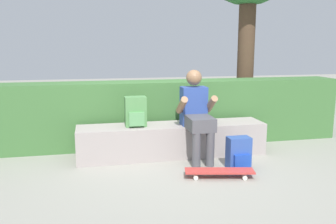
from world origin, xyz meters
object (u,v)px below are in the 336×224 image
Objects in this scene: skateboard_near_person at (219,171)px; backpack_on_bench at (136,112)px; person_skater at (197,112)px; bench_main at (172,140)px; backpack_on_ground at (239,153)px.

skateboard_near_person is 2.06× the size of backpack_on_bench.
person_skater reaches higher than skateboard_near_person.
bench_main is 0.55m from person_skater.
skateboard_near_person is (0.35, -0.94, -0.15)m from bench_main.
backpack_on_ground reaches higher than skateboard_near_person.
bench_main is 0.65m from backpack_on_bench.
person_skater is at bearing 130.64° from backpack_on_ground.
backpack_on_ground is (0.41, -0.48, -0.45)m from person_skater.
skateboard_near_person is 0.44m from backpack_on_ground.
backpack_on_bench is (-0.78, 0.21, -0.01)m from person_skater.
bench_main is 1.02m from skateboard_near_person.
person_skater reaches higher than backpack_on_bench.
bench_main is 2.16× the size of person_skater.
backpack_on_bench is at bearing 132.37° from skateboard_near_person.
backpack_on_bench reaches higher than backpack_on_ground.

